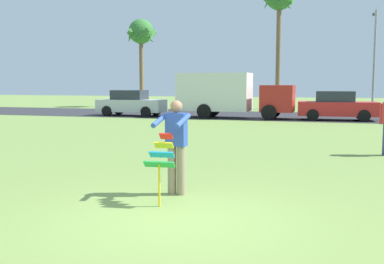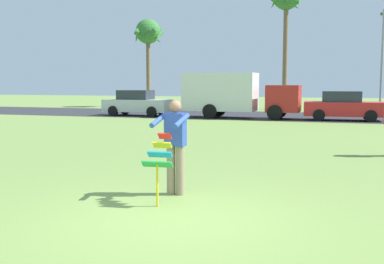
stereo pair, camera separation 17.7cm
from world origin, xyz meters
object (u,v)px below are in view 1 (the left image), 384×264
(parked_car_silver, at_px, (131,103))
(palm_tree_left_near, at_px, (141,35))
(parked_car_red, at_px, (337,106))
(parked_truck_red_cab, at_px, (228,94))
(palm_tree_right_near, at_px, (279,2))
(streetlight_pole, at_px, (374,54))
(kite_held, at_px, (162,157))
(person_kite_flyer, at_px, (176,143))

(parked_car_silver, distance_m, palm_tree_left_near, 12.14)
(parked_car_red, bearing_deg, parked_truck_red_cab, 180.00)
(palm_tree_right_near, distance_m, streetlight_pole, 8.10)
(kite_held, relative_size, palm_tree_right_near, 0.12)
(parked_car_silver, xyz_separation_m, palm_tree_left_near, (-3.60, 10.29, 5.34))
(person_kite_flyer, bearing_deg, palm_tree_left_near, 113.85)
(parked_car_red, bearing_deg, parked_car_silver, 179.99)
(kite_held, xyz_separation_m, parked_truck_red_cab, (-2.87, 19.01, 0.61))
(kite_held, distance_m, palm_tree_right_near, 29.55)
(kite_held, xyz_separation_m, palm_tree_left_near, (-12.63, 29.31, 5.32))
(palm_tree_left_near, bearing_deg, parked_car_silver, -70.71)
(parked_car_silver, height_order, parked_truck_red_cab, parked_truck_red_cab)
(palm_tree_right_near, bearing_deg, kite_held, -88.01)
(parked_car_silver, bearing_deg, person_kite_flyer, -63.71)
(parked_truck_red_cab, xyz_separation_m, palm_tree_right_near, (1.88, 9.60, 6.72))
(person_kite_flyer, distance_m, parked_truck_red_cab, 18.57)
(parked_car_red, xyz_separation_m, palm_tree_right_near, (-4.21, 9.60, 7.35))
(person_kite_flyer, relative_size, palm_tree_left_near, 0.23)
(parked_car_red, bearing_deg, person_kite_flyer, -99.84)
(person_kite_flyer, xyz_separation_m, palm_tree_right_near, (-1.03, 27.93, 7.18))
(parked_truck_red_cab, bearing_deg, parked_car_red, -0.00)
(person_kite_flyer, height_order, parked_car_silver, person_kite_flyer)
(palm_tree_left_near, relative_size, streetlight_pole, 1.06)
(kite_held, height_order, palm_tree_left_near, palm_tree_left_near)
(palm_tree_right_near, bearing_deg, streetlight_pole, -15.41)
(parked_car_silver, distance_m, parked_car_red, 12.24)
(parked_truck_red_cab, distance_m, palm_tree_left_near, 14.94)
(parked_car_red, distance_m, palm_tree_left_near, 19.63)
(palm_tree_right_near, bearing_deg, parked_car_silver, -129.91)
(parked_car_silver, bearing_deg, parked_car_red, -0.01)
(person_kite_flyer, relative_size, parked_car_silver, 0.41)
(palm_tree_right_near, height_order, streetlight_pole, palm_tree_right_near)
(person_kite_flyer, height_order, parked_truck_red_cab, parked_truck_red_cab)
(person_kite_flyer, distance_m, palm_tree_right_near, 28.86)
(parked_truck_red_cab, xyz_separation_m, streetlight_pole, (8.59, 7.75, 2.59))
(palm_tree_left_near, bearing_deg, streetlight_pole, -7.90)
(parked_car_silver, distance_m, palm_tree_right_near, 14.52)
(parked_truck_red_cab, relative_size, streetlight_pole, 0.96)
(kite_held, relative_size, palm_tree_left_near, 0.16)
(person_kite_flyer, relative_size, palm_tree_right_near, 0.18)
(person_kite_flyer, height_order, parked_car_red, person_kite_flyer)
(parked_car_red, relative_size, palm_tree_right_near, 0.44)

